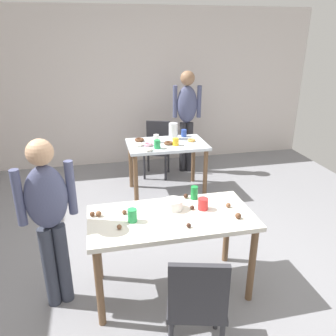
{
  "coord_description": "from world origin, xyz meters",
  "views": [
    {
      "loc": [
        -0.65,
        -2.61,
        2.16
      ],
      "look_at": [
        0.03,
        0.47,
        0.9
      ],
      "focal_mm": 35.91,
      "sensor_mm": 36.0,
      "label": 1
    }
  ],
  "objects": [
    {
      "name": "cup_far_0",
      "position": [
        0.62,
        2.02,
        0.8
      ],
      "size": [
        0.08,
        0.08,
        0.11
      ],
      "primitive_type": "cylinder",
      "color": "#3351B2",
      "rests_on": "dining_table_far"
    },
    {
      "name": "cup_near_0",
      "position": [
        0.2,
        -0.17,
        0.8
      ],
      "size": [
        0.09,
        0.09,
        0.1
      ],
      "primitive_type": "cylinder",
      "color": "red",
      "rests_on": "dining_table_near"
    },
    {
      "name": "ground_plane",
      "position": [
        0.0,
        0.0,
        0.0
      ],
      "size": [
        6.4,
        6.4,
        0.0
      ],
      "primitive_type": "plane",
      "color": "gray"
    },
    {
      "name": "cake_ball_6",
      "position": [
        0.11,
        0.06,
        0.77
      ],
      "size": [
        0.04,
        0.04,
        0.04
      ],
      "primitive_type": "sphere",
      "color": "#3D2319",
      "rests_on": "dining_table_near"
    },
    {
      "name": "cup_far_2",
      "position": [
        0.16,
        1.83,
        0.81
      ],
      "size": [
        0.08,
        0.08,
        0.11
      ],
      "primitive_type": "cylinder",
      "color": "white",
      "rests_on": "dining_table_far"
    },
    {
      "name": "cake_ball_2",
      "position": [
        0.11,
        -0.16,
        0.77
      ],
      "size": [
        0.04,
        0.04,
        0.04
      ],
      "primitive_type": "sphere",
      "color": "#3D2319",
      "rests_on": "dining_table_near"
    },
    {
      "name": "person_girl_near",
      "position": [
        -1.06,
        -0.18,
        0.87
      ],
      "size": [
        0.45,
        0.28,
        1.47
      ],
      "color": "#383D4C",
      "rests_on": "ground_plane"
    },
    {
      "name": "cake_ball_0",
      "position": [
        0.43,
        -0.39,
        0.78
      ],
      "size": [
        0.05,
        0.05,
        0.05
      ],
      "primitive_type": "sphere",
      "color": "brown",
      "rests_on": "dining_table_near"
    },
    {
      "name": "cup_far_3",
      "position": [
        0.13,
        1.55,
        0.81
      ],
      "size": [
        0.08,
        0.08,
        0.11
      ],
      "primitive_type": "cylinder",
      "color": "green",
      "rests_on": "dining_table_far"
    },
    {
      "name": "wall_back",
      "position": [
        0.0,
        3.2,
        1.3
      ],
      "size": [
        6.4,
        0.1,
        2.6
      ],
      "primitive_type": "cube",
      "color": "silver",
      "rests_on": "ground_plane"
    },
    {
      "name": "donut_far_5",
      "position": [
        0.03,
        1.7,
        0.77
      ],
      "size": [
        0.13,
        0.13,
        0.04
      ],
      "primitive_type": "torus",
      "color": "pink",
      "rests_on": "dining_table_far"
    },
    {
      "name": "chair_far_table",
      "position": [
        0.3,
        2.46,
        0.5
      ],
      "size": [
        0.51,
        0.51,
        0.87
      ],
      "color": "#2D2D33",
      "rests_on": "ground_plane"
    },
    {
      "name": "pitcher_far",
      "position": [
        0.44,
        1.94,
        0.87
      ],
      "size": [
        0.13,
        0.13,
        0.23
      ],
      "primitive_type": "cylinder",
      "color": "white",
      "rests_on": "dining_table_far"
    },
    {
      "name": "soda_can",
      "position": [
        0.18,
        0.04,
        0.81
      ],
      "size": [
        0.07,
        0.07,
        0.12
      ],
      "primitive_type": "cylinder",
      "color": "#198438",
      "rests_on": "dining_table_near"
    },
    {
      "name": "cake_ball_7",
      "position": [
        -0.47,
        -0.12,
        0.77
      ],
      "size": [
        0.04,
        0.04,
        0.04
      ],
      "primitive_type": "sphere",
      "color": "brown",
      "rests_on": "dining_table_near"
    },
    {
      "name": "cake_ball_5",
      "position": [
        -0.0,
        -0.43,
        0.77
      ],
      "size": [
        0.04,
        0.04,
        0.04
      ],
      "primitive_type": "sphere",
      "color": "#3D2319",
      "rests_on": "dining_table_near"
    },
    {
      "name": "fork_near",
      "position": [
        0.17,
        -0.47,
        0.75
      ],
      "size": [
        0.17,
        0.02,
        0.01
      ],
      "primitive_type": "cube",
      "color": "silver",
      "rests_on": "dining_table_near"
    },
    {
      "name": "mixing_bowl",
      "position": [
        -0.05,
        -0.11,
        0.79
      ],
      "size": [
        0.16,
        0.16,
        0.09
      ],
      "primitive_type": "cylinder",
      "color": "white",
      "rests_on": "dining_table_near"
    },
    {
      "name": "cake_ball_3",
      "position": [
        -0.73,
        -0.09,
        0.77
      ],
      "size": [
        0.04,
        0.04,
        0.04
      ],
      "primitive_type": "sphere",
      "color": "brown",
      "rests_on": "dining_table_near"
    },
    {
      "name": "donut_far_4",
      "position": [
        -0.06,
        1.93,
        0.77
      ],
      "size": [
        0.13,
        0.13,
        0.04
      ],
      "primitive_type": "torus",
      "color": "brown",
      "rests_on": "dining_table_far"
    },
    {
      "name": "cup_far_1",
      "position": [
        0.4,
        1.63,
        0.8
      ],
      "size": [
        0.08,
        0.08,
        0.1
      ],
      "primitive_type": "cylinder",
      "color": "yellow",
      "rests_on": "dining_table_far"
    },
    {
      "name": "donut_far_2",
      "position": [
        -0.01,
        1.48,
        0.77
      ],
      "size": [
        0.12,
        0.12,
        0.04
      ],
      "primitive_type": "torus",
      "color": "white",
      "rests_on": "dining_table_far"
    },
    {
      "name": "cake_ball_4",
      "position": [
        -0.53,
        -0.34,
        0.77
      ],
      "size": [
        0.04,
        0.04,
        0.04
      ],
      "primitive_type": "sphere",
      "color": "brown",
      "rests_on": "dining_table_near"
    },
    {
      "name": "cup_near_1",
      "position": [
        -0.42,
        -0.25,
        0.81
      ],
      "size": [
        0.08,
        0.08,
        0.11
      ],
      "primitive_type": "cylinder",
      "color": "green",
      "rests_on": "dining_table_near"
    },
    {
      "name": "dining_table_near",
      "position": [
        -0.09,
        -0.23,
        0.65
      ],
      "size": [
        1.38,
        0.68,
        0.75
      ],
      "color": "silver",
      "rests_on": "ground_plane"
    },
    {
      "name": "dining_table_far",
      "position": [
        0.3,
        1.76,
        0.64
      ],
      "size": [
        1.09,
        0.7,
        0.75
      ],
      "color": "silver",
      "rests_on": "ground_plane"
    },
    {
      "name": "cake_ball_1",
      "position": [
        0.43,
        -0.19,
        0.77
      ],
      "size": [
        0.04,
        0.04,
        0.04
      ],
      "primitive_type": "sphere",
      "color": "brown",
      "rests_on": "dining_table_near"
    },
    {
      "name": "donut_far_1",
      "position": [
        -0.1,
        1.71,
        0.77
      ],
      "size": [
        0.13,
        0.13,
        0.04
      ],
      "primitive_type": "torus",
      "color": "white",
      "rests_on": "dining_table_far"
    },
    {
      "name": "chair_near_table",
      "position": [
        -0.08,
        -0.94,
        0.5
      ],
      "size": [
        0.49,
        0.49,
        0.87
      ],
      "color": "#2D2D33",
      "rests_on": "ground_plane"
    },
    {
      "name": "cake_ball_8",
      "position": [
        -0.68,
        -0.1,
        0.77
      ],
      "size": [
        0.05,
        0.05,
        0.05
      ],
      "primitive_type": "sphere",
      "color": "brown",
      "rests_on": "dining_table_near"
    },
    {
      "name": "donut_far_3",
      "position": [
        0.31,
        1.69,
        0.77
      ],
      "size": [
        0.13,
        0.13,
        0.04
      ],
      "primitive_type": "torus",
      "color": "brown",
      "rests_on": "dining_table_far"
    },
    {
      "name": "donut_far_0",
      "position": [
        0.66,
        1.76,
        0.77
      ],
      "size": [
        0.11,
        0.11,
        0.03
      ],
      "primitive_type": "torus",
      "color": "gold",
      "rests_on": "dining_table_far"
    },
    {
      "name": "person_adult_far",
      "position": [
        0.79,
        2.51,
        1.0
      ],
      "size": [
        0.45,
        0.27,
        1.65
      ],
      "color": "#28282D",
      "rests_on": "ground_plane"
    }
  ]
}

